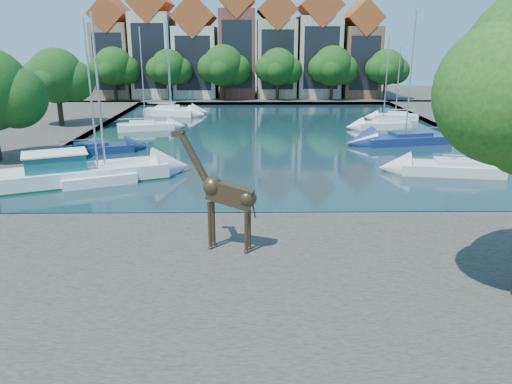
# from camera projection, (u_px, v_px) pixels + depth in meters

# --- Properties ---
(ground) EXTENTS (160.00, 160.00, 0.00)m
(ground) POSITION_uv_depth(u_px,v_px,m) (291.00, 221.00, 26.27)
(ground) COLOR #38332B
(ground) RESTS_ON ground
(water_basin) EXTENTS (38.00, 50.00, 0.08)m
(water_basin) POSITION_uv_depth(u_px,v_px,m) (271.00, 136.00, 49.20)
(water_basin) COLOR black
(water_basin) RESTS_ON ground
(near_quay) EXTENTS (50.00, 14.00, 0.50)m
(near_quay) POSITION_uv_depth(u_px,v_px,m) (305.00, 277.00, 19.50)
(near_quay) COLOR #4A4640
(near_quay) RESTS_ON ground
(far_quay) EXTENTS (60.00, 16.00, 0.50)m
(far_quay) POSITION_uv_depth(u_px,v_px,m) (263.00, 97.00, 79.73)
(far_quay) COLOR #4A4640
(far_quay) RESTS_ON ground
(left_quay) EXTENTS (14.00, 52.00, 0.50)m
(left_quay) POSITION_uv_depth(u_px,v_px,m) (17.00, 134.00, 48.84)
(left_quay) COLOR #4A4640
(left_quay) RESTS_ON ground
(townhouse_west_end) EXTENTS (5.44, 9.18, 14.93)m
(townhouse_west_end) POSITION_uv_depth(u_px,v_px,m) (115.00, 51.00, 77.36)
(townhouse_west_end) COLOR #906D4E
(townhouse_west_end) RESTS_ON far_quay
(townhouse_west_mid) EXTENTS (5.94, 9.18, 16.79)m
(townhouse_west_mid) POSITION_uv_depth(u_px,v_px,m) (154.00, 46.00, 77.17)
(townhouse_west_mid) COLOR beige
(townhouse_west_mid) RESTS_ON far_quay
(townhouse_west_inner) EXTENTS (6.43, 9.18, 15.15)m
(townhouse_west_inner) POSITION_uv_depth(u_px,v_px,m) (196.00, 51.00, 77.51)
(townhouse_west_inner) COLOR silver
(townhouse_west_inner) RESTS_ON far_quay
(townhouse_center) EXTENTS (5.44, 9.18, 16.93)m
(townhouse_center) POSITION_uv_depth(u_px,v_px,m) (238.00, 45.00, 77.29)
(townhouse_center) COLOR brown
(townhouse_center) RESTS_ON far_quay
(townhouse_east_inner) EXTENTS (5.94, 9.18, 15.79)m
(townhouse_east_inner) POSITION_uv_depth(u_px,v_px,m) (276.00, 49.00, 77.55)
(townhouse_east_inner) COLOR tan
(townhouse_east_inner) RESTS_ON far_quay
(townhouse_east_mid) EXTENTS (6.43, 9.18, 16.65)m
(townhouse_east_mid) POSITION_uv_depth(u_px,v_px,m) (318.00, 46.00, 77.51)
(townhouse_east_mid) COLOR #BCB1A1
(townhouse_east_mid) RESTS_ON far_quay
(townhouse_east_end) EXTENTS (5.44, 9.18, 14.43)m
(townhouse_east_end) POSITION_uv_depth(u_px,v_px,m) (359.00, 53.00, 77.88)
(townhouse_east_end) COLOR brown
(townhouse_east_end) RESTS_ON far_quay
(far_tree_far_west) EXTENTS (7.28, 5.60, 7.68)m
(far_tree_far_west) POSITION_uv_depth(u_px,v_px,m) (114.00, 68.00, 72.76)
(far_tree_far_west) COLOR #332114
(far_tree_far_west) RESTS_ON far_quay
(far_tree_west) EXTENTS (6.76, 5.20, 7.36)m
(far_tree_west) POSITION_uv_depth(u_px,v_px,m) (169.00, 68.00, 72.89)
(far_tree_west) COLOR #332114
(far_tree_west) RESTS_ON far_quay
(far_tree_mid_west) EXTENTS (7.80, 6.00, 8.00)m
(far_tree_mid_west) POSITION_uv_depth(u_px,v_px,m) (224.00, 67.00, 72.92)
(far_tree_mid_west) COLOR #332114
(far_tree_mid_west) RESTS_ON far_quay
(far_tree_mid_east) EXTENTS (7.02, 5.40, 7.52)m
(far_tree_mid_east) POSITION_uv_depth(u_px,v_px,m) (279.00, 68.00, 73.06)
(far_tree_mid_east) COLOR #332114
(far_tree_mid_east) RESTS_ON far_quay
(far_tree_east) EXTENTS (7.54, 5.80, 7.84)m
(far_tree_east) POSITION_uv_depth(u_px,v_px,m) (333.00, 67.00, 73.12)
(far_tree_east) COLOR #332114
(far_tree_east) RESTS_ON far_quay
(far_tree_far_east) EXTENTS (6.76, 5.20, 7.36)m
(far_tree_far_east) POSITION_uv_depth(u_px,v_px,m) (387.00, 68.00, 73.26)
(far_tree_far_east) COLOR #332114
(far_tree_far_east) RESTS_ON far_quay
(side_tree_left_far) EXTENTS (7.28, 5.60, 7.88)m
(side_tree_left_far) POSITION_uv_depth(u_px,v_px,m) (57.00, 78.00, 51.19)
(side_tree_left_far) COLOR #332114
(side_tree_left_far) RESTS_ON left_quay
(giraffe_statue) EXTENTS (3.52, 1.32, 5.10)m
(giraffe_statue) POSITION_uv_depth(u_px,v_px,m) (224.00, 193.00, 20.86)
(giraffe_statue) COLOR #3E2F1F
(giraffe_statue) RESTS_ON near_quay
(motorsailer) EXTENTS (10.79, 6.85, 10.74)m
(motorsailer) POSITION_uv_depth(u_px,v_px,m) (81.00, 170.00, 32.89)
(motorsailer) COLOR silver
(motorsailer) RESTS_ON water_basin
(sailboat_left_a) EXTENTS (4.91, 3.39, 8.31)m
(sailboat_left_a) POSITION_uv_depth(u_px,v_px,m) (99.00, 177.00, 32.48)
(sailboat_left_a) COLOR white
(sailboat_left_a) RESTS_ON water_basin
(sailboat_left_b) EXTENTS (6.39, 4.16, 10.73)m
(sailboat_left_b) POSITION_uv_depth(u_px,v_px,m) (96.00, 147.00, 41.50)
(sailboat_left_b) COLOR navy
(sailboat_left_b) RESTS_ON water_basin
(sailboat_left_c) EXTENTS (6.09, 3.44, 10.29)m
(sailboat_left_c) POSITION_uv_depth(u_px,v_px,m) (146.00, 125.00, 52.13)
(sailboat_left_c) COLOR white
(sailboat_left_c) RESTS_ON water_basin
(sailboat_left_d) EXTENTS (6.46, 2.64, 11.37)m
(sailboat_left_d) POSITION_uv_depth(u_px,v_px,m) (171.00, 109.00, 62.72)
(sailboat_left_d) COLOR white
(sailboat_left_d) RESTS_ON water_basin
(sailboat_left_e) EXTENTS (6.63, 3.83, 11.99)m
(sailboat_left_e) POSITION_uv_depth(u_px,v_px,m) (171.00, 110.00, 61.95)
(sailboat_left_e) COLOR white
(sailboat_left_e) RESTS_ON water_basin
(sailboat_right_a) EXTENTS (7.20, 3.54, 9.17)m
(sailboat_right_a) POSITION_uv_depth(u_px,v_px,m) (451.00, 166.00, 35.03)
(sailboat_right_a) COLOR silver
(sailboat_right_a) RESTS_ON water_basin
(sailboat_right_b) EXTENTS (8.41, 4.45, 11.45)m
(sailboat_right_b) POSITION_uv_depth(u_px,v_px,m) (405.00, 137.00, 45.29)
(sailboat_right_b) COLOR navy
(sailboat_right_b) RESTS_ON water_basin
(sailboat_right_c) EXTENTS (5.84, 2.68, 9.44)m
(sailboat_right_c) POSITION_uv_depth(u_px,v_px,m) (383.00, 124.00, 52.83)
(sailboat_right_c) COLOR silver
(sailboat_right_c) RESTS_ON water_basin
(sailboat_right_d) EXTENTS (5.22, 2.48, 8.25)m
(sailboat_right_d) POSITION_uv_depth(u_px,v_px,m) (395.00, 115.00, 58.61)
(sailboat_right_d) COLOR white
(sailboat_right_d) RESTS_ON water_basin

